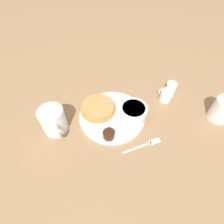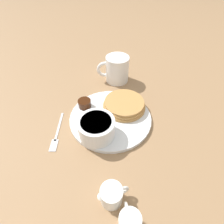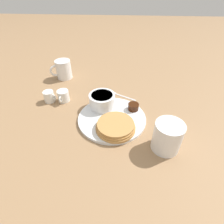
% 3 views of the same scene
% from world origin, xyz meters
% --- Properties ---
extents(ground_plane, '(4.00, 4.00, 0.00)m').
position_xyz_m(ground_plane, '(0.00, 0.00, 0.00)').
color(ground_plane, '#93704C').
extents(plate, '(0.27, 0.27, 0.01)m').
position_xyz_m(plate, '(0.00, 0.00, 0.01)').
color(plate, white).
rests_on(plate, ground_plane).
extents(pancake_stack, '(0.15, 0.15, 0.03)m').
position_xyz_m(pancake_stack, '(-0.02, 0.06, 0.03)').
color(pancake_stack, '#B78447').
rests_on(pancake_stack, plate).
extents(bowl, '(0.11, 0.11, 0.06)m').
position_xyz_m(bowl, '(0.05, -0.07, 0.04)').
color(bowl, white).
rests_on(bowl, plate).
extents(syrup_cup, '(0.04, 0.04, 0.03)m').
position_xyz_m(syrup_cup, '(-0.09, -0.06, 0.03)').
color(syrup_cup, '#38190A').
rests_on(syrup_cup, plate).
extents(butter_ramekin, '(0.04, 0.04, 0.04)m').
position_xyz_m(butter_ramekin, '(0.04, -0.09, 0.03)').
color(butter_ramekin, white).
rests_on(butter_ramekin, plate).
extents(coffee_mug, '(0.09, 0.13, 0.10)m').
position_xyz_m(coffee_mug, '(-0.19, 0.13, 0.05)').
color(coffee_mug, white).
rests_on(coffee_mug, ground_plane).
extents(creamer_pitcher_near, '(0.05, 0.07, 0.05)m').
position_xyz_m(creamer_pitcher_near, '(0.23, -0.11, 0.03)').
color(creamer_pitcher_near, white).
rests_on(creamer_pitcher_near, ground_plane).
extents(creamer_pitcher_far, '(0.07, 0.05, 0.05)m').
position_xyz_m(creamer_pitcher_far, '(0.29, -0.11, 0.03)').
color(creamer_pitcher_far, white).
rests_on(creamer_pitcher_far, ground_plane).
extents(fork, '(0.14, 0.08, 0.00)m').
position_xyz_m(fork, '(-0.02, -0.18, 0.00)').
color(fork, silver).
rests_on(fork, ground_plane).
extents(second_mug, '(0.11, 0.08, 0.10)m').
position_xyz_m(second_mug, '(0.28, -0.33, 0.05)').
color(second_mug, white).
rests_on(second_mug, ground_plane).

